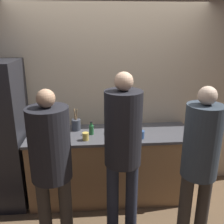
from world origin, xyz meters
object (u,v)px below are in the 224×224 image
at_px(person_left, 51,157).
at_px(fruit_bowl, 123,129).
at_px(cup_yellow, 86,136).
at_px(utensil_crock, 76,124).
at_px(person_center, 123,142).
at_px(bottle_green, 91,129).
at_px(cup_blue, 141,135).
at_px(refrigerator, 0,136).
at_px(person_right, 200,157).

xyz_separation_m(person_left, fruit_bowl, (0.78, 0.76, -0.05)).
bearing_deg(cup_yellow, person_left, -118.24).
bearing_deg(utensil_crock, fruit_bowl, -14.42).
relative_size(person_left, cup_yellow, 17.90).
bearing_deg(person_center, fruit_bowl, 82.94).
xyz_separation_m(person_left, utensil_crock, (0.19, 0.91, -0.03)).
distance_m(bottle_green, cup_blue, 0.61).
xyz_separation_m(refrigerator, person_right, (2.17, -0.88, 0.09)).
distance_m(person_left, person_right, 1.42).
height_order(person_right, utensil_crock, person_right).
height_order(refrigerator, cup_blue, refrigerator).
bearing_deg(fruit_bowl, cup_yellow, -159.74).
relative_size(utensil_crock, bottle_green, 1.71).
distance_m(person_center, cup_yellow, 0.62).
xyz_separation_m(bottle_green, cup_blue, (0.59, -0.16, -0.02)).
bearing_deg(bottle_green, fruit_bowl, 0.94).
height_order(person_center, cup_blue, person_center).
relative_size(person_center, person_right, 1.06).
bearing_deg(person_center, cup_yellow, 129.37).
xyz_separation_m(fruit_bowl, utensil_crock, (-0.60, 0.15, 0.02)).
relative_size(bottle_green, cup_yellow, 1.80).
bearing_deg(person_left, person_right, -3.54).
relative_size(person_left, person_center, 0.93).
height_order(utensil_crock, cup_yellow, utensil_crock).
height_order(refrigerator, person_right, refrigerator).
relative_size(refrigerator, person_left, 1.09).
distance_m(person_center, bottle_green, 0.72).
bearing_deg(fruit_bowl, person_right, -52.85).
bearing_deg(refrigerator, cup_blue, -6.64).
bearing_deg(fruit_bowl, person_center, -97.06).
relative_size(fruit_bowl, cup_yellow, 3.52).
xyz_separation_m(refrigerator, cup_yellow, (1.06, -0.20, 0.05)).
xyz_separation_m(utensil_crock, cup_blue, (0.79, -0.32, -0.03)).
bearing_deg(person_center, refrigerator, 155.02).
xyz_separation_m(person_center, cup_blue, (0.27, 0.47, -0.13)).
relative_size(person_right, bottle_green, 10.05).
bearing_deg(person_center, cup_blue, 60.12).
bearing_deg(person_left, cup_blue, 31.12).
xyz_separation_m(person_left, cup_yellow, (0.31, 0.58, -0.06)).
bearing_deg(fruit_bowl, cup_blue, -41.25).
bearing_deg(utensil_crock, person_center, -57.09).
xyz_separation_m(refrigerator, bottle_green, (1.13, -0.04, 0.07)).
height_order(refrigerator, cup_yellow, refrigerator).
relative_size(fruit_bowl, utensil_crock, 1.14).
relative_size(person_center, utensil_crock, 6.22).
relative_size(refrigerator, person_center, 1.02).
xyz_separation_m(fruit_bowl, bottle_green, (-0.40, -0.01, 0.01)).
height_order(fruit_bowl, bottle_green, bottle_green).
bearing_deg(cup_yellow, person_right, -31.28).
bearing_deg(person_center, utensil_crock, 122.91).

